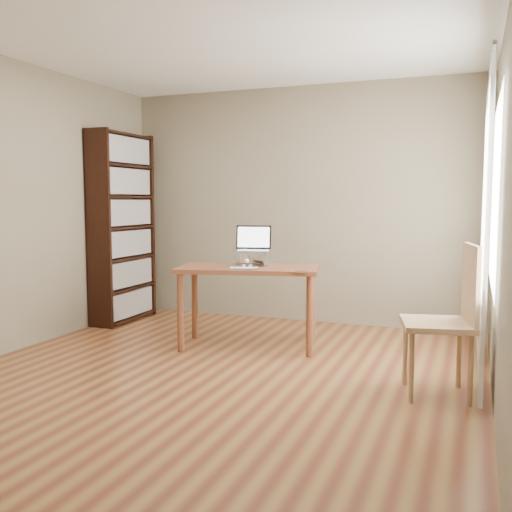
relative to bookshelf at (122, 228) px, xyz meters
The scene contains 10 objects.
room 2.43m from the bookshelf, 39.52° to the right, with size 4.04×4.54×2.64m.
bookshelf is the anchor object (origin of this frame).
curtains 3.83m from the bookshelf, 11.30° to the right, with size 0.03×1.90×2.25m.
desk 1.90m from the bookshelf, 18.61° to the right, with size 1.38×0.90×0.75m.
laptop_stand 1.84m from the bookshelf, 16.23° to the right, with size 0.32×0.25×0.13m.
laptop 1.81m from the bookshelf, 14.45° to the right, with size 0.38×0.35×0.24m.
keyboard 2.00m from the bookshelf, 24.22° to the right, with size 0.28×0.19×0.02m.
coaster 2.47m from the bookshelf, 19.27° to the right, with size 0.11×0.11×0.01m, color brown.
cat 1.81m from the bookshelf, 15.52° to the right, with size 0.23×0.47×0.13m.
chair 3.82m from the bookshelf, 20.67° to the right, with size 0.56×0.56×1.06m.
Camera 1 is at (1.85, -3.86, 1.37)m, focal length 40.00 mm.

